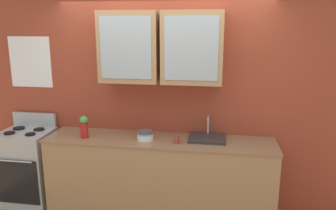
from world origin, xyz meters
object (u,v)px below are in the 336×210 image
at_px(bowl_stack, 145,135).
at_px(vase, 84,127).
at_px(stove_range, 28,166).
at_px(sink_faucet, 207,138).
at_px(cup_near_sink, 177,139).

relative_size(bowl_stack, vase, 0.71).
relative_size(stove_range, vase, 4.30).
height_order(sink_faucet, cup_near_sink, sink_faucet).
relative_size(stove_range, sink_faucet, 2.64).
bearing_deg(bowl_stack, sink_faucet, 9.42).
bearing_deg(stove_range, vase, -5.57).
distance_m(stove_range, vase, 1.02).
bearing_deg(vase, bowl_stack, 3.74).
xyz_separation_m(vase, cup_near_sink, (1.09, -0.02, -0.09)).
bearing_deg(sink_faucet, vase, -173.44).
bearing_deg(vase, sink_faucet, 6.56).
xyz_separation_m(sink_faucet, bowl_stack, (-0.71, -0.12, 0.03)).
xyz_separation_m(sink_faucet, cup_near_sink, (-0.33, -0.18, 0.02)).
bearing_deg(sink_faucet, cup_near_sink, -151.54).
xyz_separation_m(stove_range, bowl_stack, (1.54, -0.03, 0.51)).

